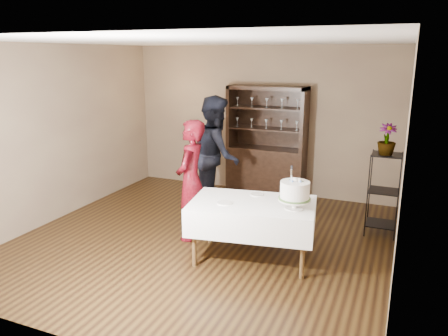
{
  "coord_description": "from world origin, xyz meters",
  "views": [
    {
      "loc": [
        2.49,
        -5.15,
        2.54
      ],
      "look_at": [
        0.27,
        0.1,
        1.05
      ],
      "focal_mm": 35.0,
      "sensor_mm": 36.0,
      "label": 1
    }
  ],
  "objects": [
    {
      "name": "china_hutch",
      "position": [
        0.2,
        2.25,
        0.66
      ],
      "size": [
        1.4,
        0.48,
        2.0
      ],
      "color": "black",
      "rests_on": "floor"
    },
    {
      "name": "plant_etagere",
      "position": [
        2.28,
        1.2,
        0.65
      ],
      "size": [
        0.42,
        0.42,
        1.2
      ],
      "color": "black",
      "rests_on": "floor"
    },
    {
      "name": "floor",
      "position": [
        0.0,
        0.0,
        0.0
      ],
      "size": [
        5.0,
        5.0,
        0.0
      ],
      "primitive_type": "plane",
      "color": "black",
      "rests_on": "ground"
    },
    {
      "name": "wall_left",
      "position": [
        -2.5,
        0.0,
        1.35
      ],
      "size": [
        0.02,
        5.0,
        2.7
      ],
      "primitive_type": "cube",
      "color": "brown",
      "rests_on": "floor"
    },
    {
      "name": "back_wall",
      "position": [
        0.0,
        2.5,
        1.35
      ],
      "size": [
        5.0,
        0.02,
        2.7
      ],
      "primitive_type": "cube",
      "color": "brown",
      "rests_on": "floor"
    },
    {
      "name": "wall_right",
      "position": [
        2.5,
        0.0,
        1.35
      ],
      "size": [
        0.02,
        5.0,
        2.7
      ],
      "primitive_type": "cube",
      "color": "brown",
      "rests_on": "floor"
    },
    {
      "name": "cake_table",
      "position": [
        0.82,
        -0.3,
        0.58
      ],
      "size": [
        1.66,
        1.18,
        0.76
      ],
      "rotation": [
        0.0,
        0.0,
        0.16
      ],
      "color": "white",
      "rests_on": "floor"
    },
    {
      "name": "ceiling",
      "position": [
        0.0,
        0.0,
        2.7
      ],
      "size": [
        5.0,
        5.0,
        0.0
      ],
      "primitive_type": "plane",
      "rotation": [
        3.14,
        0.0,
        0.0
      ],
      "color": "white",
      "rests_on": "back_wall"
    },
    {
      "name": "plate_far",
      "position": [
        0.78,
        -0.01,
        0.77
      ],
      "size": [
        0.22,
        0.22,
        0.01
      ],
      "primitive_type": "cylinder",
      "rotation": [
        0.0,
        0.0,
        0.31
      ],
      "color": "white",
      "rests_on": "cake_table"
    },
    {
      "name": "man",
      "position": [
        -0.31,
        1.16,
        0.96
      ],
      "size": [
        1.05,
        1.15,
        1.91
      ],
      "primitive_type": "imported",
      "rotation": [
        0.0,
        0.0,
        2.01
      ],
      "color": "black",
      "rests_on": "floor"
    },
    {
      "name": "potted_plant",
      "position": [
        2.26,
        1.15,
        1.4
      ],
      "size": [
        0.28,
        0.28,
        0.43
      ],
      "primitive_type": "imported",
      "rotation": [
        0.0,
        0.0,
        0.17
      ],
      "color": "#456831",
      "rests_on": "plant_etagere"
    },
    {
      "name": "woman",
      "position": [
        -0.19,
        0.01,
        0.85
      ],
      "size": [
        0.48,
        0.66,
        1.69
      ],
      "primitive_type": "imported",
      "rotation": [
        0.0,
        0.0,
        -1.45
      ],
      "color": "#38050D",
      "rests_on": "floor"
    },
    {
      "name": "cake",
      "position": [
        1.36,
        -0.34,
        0.98
      ],
      "size": [
        0.45,
        0.45,
        0.53
      ],
      "rotation": [
        0.0,
        0.0,
        -0.38
      ],
      "color": "white",
      "rests_on": "cake_table"
    },
    {
      "name": "plate_near",
      "position": [
        0.53,
        -0.48,
        0.77
      ],
      "size": [
        0.24,
        0.24,
        0.01
      ],
      "primitive_type": "cylinder",
      "rotation": [
        0.0,
        0.0,
        0.3
      ],
      "color": "white",
      "rests_on": "cake_table"
    }
  ]
}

